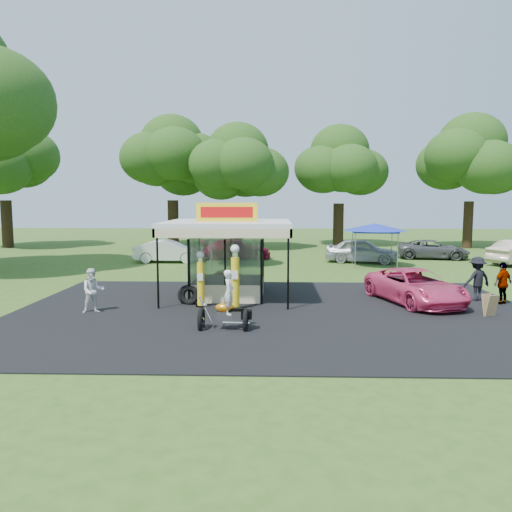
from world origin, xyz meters
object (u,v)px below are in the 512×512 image
at_px(spectator_east_b, 503,283).
at_px(tent_west, 234,221).
at_px(gas_pump_left, 201,280).
at_px(gas_station_kiosk, 228,257).
at_px(spectator_east_a, 477,279).
at_px(pink_sedan, 415,286).
at_px(bg_car_c, 362,251).
at_px(a_frame_sign, 490,306).
at_px(bg_car_d, 433,249).
at_px(bg_car_a, 169,251).
at_px(tent_east, 375,227).
at_px(kiosk_car, 232,279).
at_px(motorcycle, 227,306).
at_px(bg_car_b, 236,249).
at_px(gas_pump_right, 235,279).
at_px(spectator_west, 93,291).

xyz_separation_m(spectator_east_b, tent_west, (-12.01, 12.42, 2.02)).
distance_m(gas_pump_left, spectator_east_b, 12.36).
distance_m(gas_station_kiosk, spectator_east_a, 10.67).
bearing_deg(gas_pump_left, pink_sedan, 6.91).
relative_size(spectator_east_b, bg_car_c, 0.36).
bearing_deg(gas_station_kiosk, pink_sedan, -7.77).
relative_size(a_frame_sign, bg_car_d, 0.17).
xyz_separation_m(gas_station_kiosk, bg_car_a, (-5.22, 12.41, -1.01)).
distance_m(spectator_east_b, tent_east, 12.37).
relative_size(gas_station_kiosk, kiosk_car, 1.92).
height_order(bg_car_d, tent_east, tent_east).
bearing_deg(a_frame_sign, gas_station_kiosk, 139.34).
height_order(motorcycle, bg_car_a, motorcycle).
bearing_deg(gas_pump_left, tent_west, 88.67).
bearing_deg(a_frame_sign, bg_car_a, 112.15).
distance_m(motorcycle, bg_car_b, 20.21).
distance_m(gas_pump_right, tent_west, 13.93).
relative_size(gas_station_kiosk, bg_car_a, 1.15).
relative_size(motorcycle, a_frame_sign, 2.49).
bearing_deg(gas_station_kiosk, gas_pump_left, -113.23).
bearing_deg(gas_station_kiosk, tent_west, 93.12).
distance_m(gas_pump_left, bg_car_c, 17.36).
relative_size(spectator_west, bg_car_b, 0.34).
height_order(gas_pump_right, bg_car_d, gas_pump_right).
xyz_separation_m(gas_station_kiosk, spectator_east_b, (11.40, -1.22, -0.90)).
height_order(spectator_west, bg_car_d, spectator_west).
relative_size(kiosk_car, bg_car_b, 0.56).
relative_size(pink_sedan, bg_car_c, 1.05).
bearing_deg(motorcycle, tent_west, 94.79).
relative_size(spectator_east_a, bg_car_c, 0.39).
distance_m(a_frame_sign, tent_west, 18.22).
xyz_separation_m(spectator_east_a, bg_car_d, (3.15, 15.66, -0.25)).
bearing_deg(gas_pump_right, bg_car_a, 110.86).
xyz_separation_m(a_frame_sign, bg_car_b, (-10.65, 17.97, 0.31)).
distance_m(spectator_west, bg_car_c, 20.55).
distance_m(a_frame_sign, bg_car_d, 18.94).
xyz_separation_m(bg_car_a, bg_car_b, (4.52, 2.13, -0.04)).
relative_size(spectator_west, bg_car_a, 0.36).
bearing_deg(tent_west, spectator_west, -106.56).
bearing_deg(spectator_east_b, gas_pump_left, -27.10).
bearing_deg(spectator_east_a, bg_car_b, -71.24).
xyz_separation_m(kiosk_car, spectator_east_b, (11.40, -3.43, 0.41)).
relative_size(gas_pump_right, kiosk_car, 0.92).
relative_size(motorcycle, spectator_east_b, 1.18).
distance_m(spectator_west, tent_east, 19.44).
relative_size(gas_pump_right, pink_sedan, 0.50).
distance_m(bg_car_c, tent_east, 2.63).
height_order(gas_pump_right, bg_car_c, gas_pump_right).
relative_size(bg_car_a, tent_east, 1.17).
distance_m(spectator_east_a, tent_west, 16.37).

